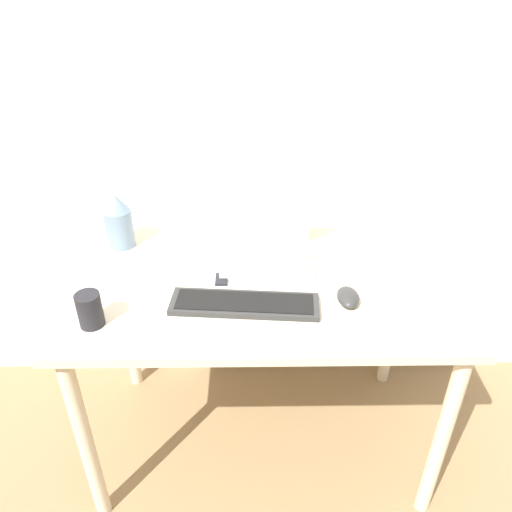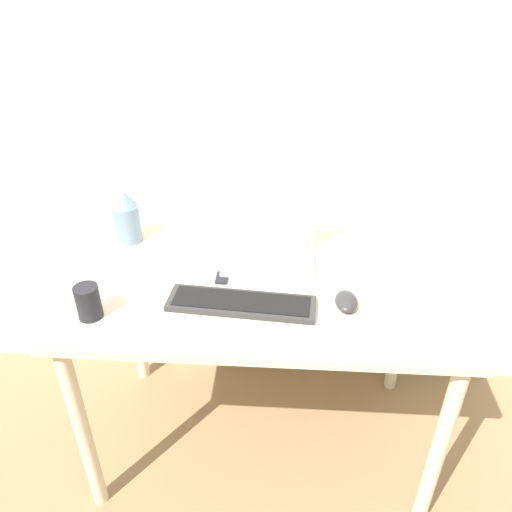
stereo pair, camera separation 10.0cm
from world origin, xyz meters
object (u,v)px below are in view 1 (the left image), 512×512
laptop (266,243)px  vase (118,221)px  mug (90,310)px  mouse (348,297)px  keyboard (245,304)px  mp3_player (222,279)px

laptop → vase: bearing=171.2°
mug → vase: bearing=91.3°
mug → mouse: bearing=7.2°
keyboard → vase: bearing=140.8°
vase → mouse: bearing=-24.5°
laptop → keyboard: laptop is taller
mouse → mp3_player: size_ratio=1.62×
mouse → vase: vase is taller
laptop → keyboard: (-0.07, -0.28, -0.04)m
mouse → mug: mug is taller
mouse → vase: size_ratio=0.52×
laptop → mouse: laptop is taller
vase → mp3_player: vase is taller
laptop → mug: size_ratio=2.96×
laptop → vase: (-0.52, 0.08, 0.04)m
mouse → laptop: bearing=132.4°
mp3_player → keyboard: bearing=-61.3°
mouse → keyboard: bearing=-176.6°
keyboard → mp3_player: size_ratio=7.09×
keyboard → vase: (-0.45, 0.37, 0.09)m
keyboard → mug: mug is taller
keyboard → mouse: bearing=3.4°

